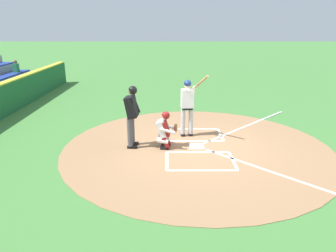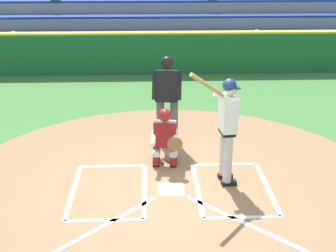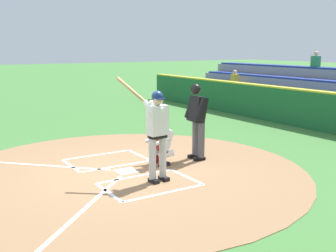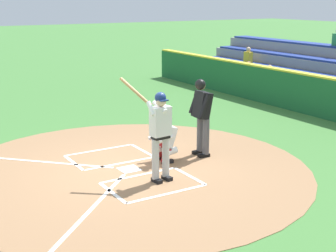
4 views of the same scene
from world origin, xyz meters
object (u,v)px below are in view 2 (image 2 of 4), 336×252
object	(u,v)px
plate_umpire	(167,94)
catcher	(166,136)
batter	(227,124)
baseball	(161,161)

from	to	relation	value
plate_umpire	catcher	bearing A→B (deg)	86.32
batter	catcher	xyz separation A→B (m)	(1.00, -0.71, -0.51)
batter	baseball	xyz separation A→B (m)	(1.09, -0.79, -1.06)
batter	catcher	size ratio (longest dim) A/B	1.88
batter	baseball	bearing A→B (deg)	-36.00
baseball	plate_umpire	bearing A→B (deg)	-99.22
baseball	batter	bearing A→B (deg)	144.00
catcher	baseball	distance (m)	0.56
plate_umpire	baseball	bearing A→B (deg)	80.78
plate_umpire	baseball	size ratio (longest dim) A/B	25.20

